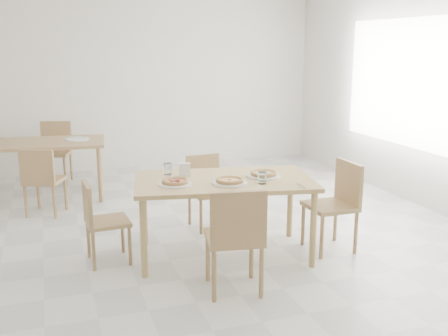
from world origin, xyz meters
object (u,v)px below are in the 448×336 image
object	(u,v)px
main_table	(224,187)
chair_west	(99,217)
pizza_mushroom	(264,173)
pizza_pepperoni	(175,181)
plate_margherita	(230,183)
pizza_margherita	(230,181)
plate_pepperoni	(175,184)
napkin_holder	(185,170)
tumbler_a	(168,169)
plate_empty	(77,139)
chair_south	(236,233)
chair_back_n	(55,148)
tumbler_b	(262,178)
chair_back_s	(42,177)
plate_mushroom	(264,176)
second_table	(44,148)
chair_north	(206,186)
chair_east	(338,199)

from	to	relation	value
main_table	chair_west	size ratio (longest dim) A/B	2.34
pizza_mushroom	pizza_pepperoni	world-z (taller)	same
plate_margherita	pizza_margherita	world-z (taller)	pizza_margherita
plate_pepperoni	napkin_holder	world-z (taller)	napkin_holder
tumbler_a	plate_empty	distance (m)	2.36
chair_south	pizza_mushroom	world-z (taller)	chair_south
plate_margherita	chair_back_n	xyz separation A→B (m)	(-1.42, 3.57, -0.25)
chair_west	plate_margherita	xyz separation A→B (m)	(1.13, -0.37, 0.32)
tumbler_a	tumbler_b	world-z (taller)	tumbler_a
tumbler_a	plate_empty	xyz separation A→B (m)	(-0.70, 2.25, -0.04)
plate_margherita	chair_back_n	bearing A→B (deg)	111.77
plate_margherita	chair_back_s	distance (m)	2.58
napkin_holder	chair_back_n	distance (m)	3.37
main_table	chair_back_n	bearing A→B (deg)	123.78
chair_south	tumbler_b	xyz separation A→B (m)	(0.45, 0.54, 0.29)
chair_west	pizza_pepperoni	bearing A→B (deg)	-113.43
plate_mushroom	tumbler_a	bearing A→B (deg)	155.04
second_table	chair_back_s	bearing A→B (deg)	-87.66
plate_pepperoni	tumbler_b	xyz separation A→B (m)	(0.75, -0.21, 0.04)
chair_north	pizza_mushroom	size ratio (longest dim) A/B	2.48
second_table	chair_back_n	size ratio (longest dim) A/B	1.81
second_table	chair_back_s	xyz separation A→B (m)	(-0.05, -0.79, -0.20)
tumbler_a	chair_west	bearing A→B (deg)	-166.22
main_table	plate_empty	size ratio (longest dim) A/B	5.66
chair_west	plate_pepperoni	size ratio (longest dim) A/B	2.52
napkin_holder	chair_back_s	size ratio (longest dim) A/B	0.16
chair_west	chair_east	world-z (taller)	chair_east
tumbler_a	pizza_mushroom	bearing A→B (deg)	-24.96
tumbler_b	second_table	bearing A→B (deg)	122.86
pizza_mushroom	napkin_holder	bearing A→B (deg)	159.92
plate_pepperoni	tumbler_b	bearing A→B (deg)	-15.77
napkin_holder	chair_back_s	bearing A→B (deg)	145.72
plate_pepperoni	pizza_margherita	bearing A→B (deg)	-15.09
pizza_pepperoni	chair_back_s	size ratio (longest dim) A/B	0.38
tumbler_b	chair_back_n	size ratio (longest dim) A/B	0.12
main_table	chair_south	xyz separation A→B (m)	(-0.18, -0.80, -0.16)
napkin_holder	plate_empty	bearing A→B (deg)	125.60
plate_margherita	pizza_mushroom	distance (m)	0.42
chair_east	pizza_pepperoni	size ratio (longest dim) A/B	2.80
plate_mushroom	chair_back_s	distance (m)	2.74
tumbler_a	napkin_holder	world-z (taller)	napkin_holder
plate_pepperoni	pizza_pepperoni	size ratio (longest dim) A/B	0.98
chair_west	plate_pepperoni	distance (m)	0.77
tumbler_a	chair_back_s	bearing A→B (deg)	128.95
pizza_margherita	napkin_holder	distance (m)	0.51
chair_west	pizza_margherita	size ratio (longest dim) A/B	2.47
chair_north	pizza_mushroom	xyz separation A→B (m)	(0.29, -0.90, 0.33)
chair_west	second_table	world-z (taller)	chair_west
main_table	napkin_holder	size ratio (longest dim) A/B	13.69
pizza_margherita	chair_east	bearing A→B (deg)	-1.27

